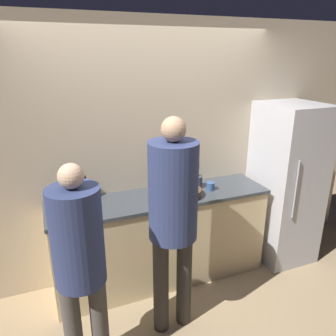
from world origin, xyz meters
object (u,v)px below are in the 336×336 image
Objects in this scene: utensil_crock at (197,181)px; cup_blue at (210,186)px; person_left at (79,257)px; bottle_dark at (154,184)px; refrigerator at (285,183)px; fruit_bowl at (183,192)px; bottle_amber at (85,190)px; person_center at (173,209)px.

cup_blue is (0.10, -0.11, -0.03)m from utensil_crock.
person_left is 6.13× the size of utensil_crock.
bottle_dark is at bearing 167.42° from utensil_crock.
fruit_bowl is (-1.26, -0.00, 0.10)m from refrigerator.
utensil_crock is at bearing -12.58° from bottle_dark.
bottle_amber is 1.48× the size of bottle_dark.
person_left is 1.56m from utensil_crock.
person_center is 0.90m from cup_blue.
fruit_bowl is 0.32m from bottle_dark.
refrigerator reaches higher than bottle_dark.
utensil_crock is 1.13m from bottle_amber.
refrigerator is at bearing 0.20° from fruit_bowl.
refrigerator is at bearing -7.16° from bottle_amber.
person_center is 0.91m from utensil_crock.
refrigerator is 1.71m from person_center.
bottle_dark is at bearing 47.67° from person_left.
person_left is at bearing -162.96° from refrigerator.
person_center is at bearing -128.35° from utensil_crock.
bottle_dark is (0.13, 0.81, -0.12)m from person_center.
refrigerator is 6.68× the size of utensil_crock.
person_left is 1.59m from cup_blue.
refrigerator is 1.05m from utensil_crock.
bottle_amber is (-2.15, 0.27, 0.15)m from refrigerator.
person_center is 21.76× the size of cup_blue.
person_left reaches higher than fruit_bowl.
bottle_dark reaches higher than fruit_bowl.
person_center is 6.93× the size of utensil_crock.
person_center is (-1.59, -0.57, 0.24)m from refrigerator.
bottle_amber is at bearing 173.37° from utensil_crock.
refrigerator reaches higher than bottle_amber.
refrigerator is at bearing -7.73° from utensil_crock.
refrigerator is 2.17m from bottle_amber.
refrigerator reaches higher than person_left.
fruit_bowl is 4.28× the size of cup_blue.
refrigerator is 1.09× the size of person_left.
person_center reaches higher than utensil_crock.
utensil_crock reaches higher than fruit_bowl.
bottle_dark is 0.57m from cup_blue.
bottle_amber reaches higher than fruit_bowl.
person_center reaches higher than fruit_bowl.
cup_blue is (0.32, 0.04, 0.00)m from fruit_bowl.
bottle_dark is 1.86× the size of cup_blue.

